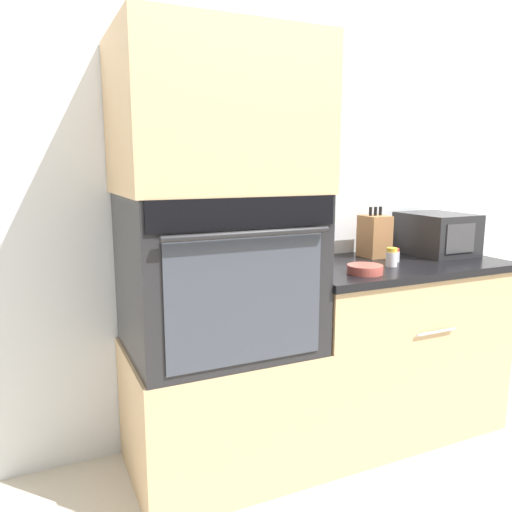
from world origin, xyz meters
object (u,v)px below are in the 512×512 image
microwave (436,234)px  knife_block (374,236)px  bowl (365,269)px  condiment_jar_near (392,257)px  condiment_jar_far (394,255)px  condiment_jar_mid (289,253)px  wall_oven (218,272)px

microwave → knife_block: (-0.36, 0.07, -0.00)m
microwave → bowl: microwave is taller
knife_block → condiment_jar_near: size_ratio=2.92×
condiment_jar_far → condiment_jar_near: bearing=-134.9°
bowl → condiment_jar_near: size_ratio=1.77×
microwave → knife_block: bearing=169.4°
microwave → condiment_jar_far: (-0.35, -0.09, -0.08)m
microwave → condiment_jar_mid: (-0.83, 0.12, -0.07)m
condiment_jar_mid → condiment_jar_near: bearing=-37.3°
bowl → condiment_jar_far: (0.30, 0.17, 0.01)m
microwave → wall_oven: bearing=-176.2°
knife_block → bowl: knife_block is taller
microwave → condiment_jar_far: size_ratio=5.54×
condiment_jar_near → condiment_jar_far: 0.12m
microwave → bowl: bearing=-158.8°
wall_oven → bowl: 0.65m
knife_block → condiment_jar_mid: bearing=173.1°
wall_oven → condiment_jar_far: size_ratio=11.34×
condiment_jar_far → knife_block: bearing=91.3°
condiment_jar_far → bowl: bearing=-151.0°
condiment_jar_far → wall_oven: bearing=179.9°
bowl → condiment_jar_mid: (-0.18, 0.38, 0.02)m
microwave → condiment_jar_near: size_ratio=4.15×
knife_block → wall_oven: bearing=-170.6°
bowl → condiment_jar_far: size_ratio=2.36×
bowl → condiment_jar_far: bearing=29.0°
wall_oven → microwave: bearing=3.8°
microwave → condiment_jar_near: (-0.44, -0.17, -0.07)m
wall_oven → bowl: (0.63, -0.17, -0.01)m
condiment_jar_far → condiment_jar_mid: bearing=156.1°
condiment_jar_mid → condiment_jar_far: (0.48, -0.21, -0.01)m
bowl → condiment_jar_near: 0.23m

